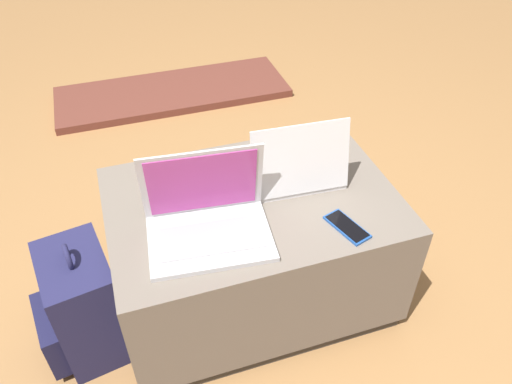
# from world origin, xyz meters

# --- Properties ---
(ground_plane) EXTENTS (14.00, 14.00, 0.00)m
(ground_plane) POSITION_xyz_m (0.00, 0.00, 0.00)
(ground_plane) COLOR #9E7042
(ottoman) EXTENTS (0.94, 0.65, 0.48)m
(ottoman) POSITION_xyz_m (0.00, 0.00, 0.24)
(ottoman) COLOR #3D3832
(ottoman) RESTS_ON ground_plane
(laptop_near) EXTENTS (0.39, 0.29, 0.26)m
(laptop_near) POSITION_xyz_m (-0.17, -0.10, 0.53)
(laptop_near) COLOR silver
(laptop_near) RESTS_ON ottoman
(laptop_far) EXTENTS (0.33, 0.26, 0.25)m
(laptop_far) POSITION_xyz_m (0.16, 0.05, 0.53)
(laptop_far) COLOR silver
(laptop_far) RESTS_ON ottoman
(cell_phone) EXTENTS (0.11, 0.16, 0.01)m
(cell_phone) POSITION_xyz_m (0.23, -0.22, 0.48)
(cell_phone) COLOR #1E4C9E
(cell_phone) RESTS_ON ottoman
(backpack) EXTENTS (0.30, 0.31, 0.48)m
(backpack) POSITION_xyz_m (-0.60, -0.04, 0.20)
(backpack) COLOR #23234C
(backpack) RESTS_ON ground_plane
(fireplace_hearth) EXTENTS (1.40, 0.50, 0.04)m
(fireplace_hearth) POSITION_xyz_m (0.00, 1.61, 0.02)
(fireplace_hearth) COLOR brown
(fireplace_hearth) RESTS_ON ground_plane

